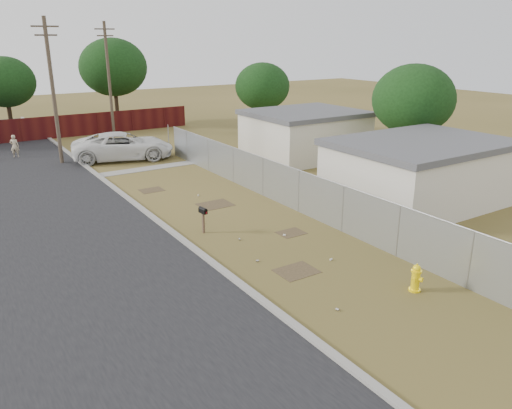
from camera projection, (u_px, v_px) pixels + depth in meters
ground at (242, 224)px, 21.82m from camera, size 120.00×120.00×0.00m
street at (42, 202)px, 24.76m from camera, size 15.10×60.00×0.12m
chainlink_fence at (286, 190)px, 23.99m from camera, size 0.10×27.06×2.02m
privacy_fence at (7, 131)px, 38.37m from camera, size 30.00×0.12×1.80m
utility_poles at (43, 84)px, 34.91m from camera, size 12.60×8.24×9.00m
houses at (357, 150)px, 28.81m from camera, size 9.30×17.24×3.10m
horizon_trees at (96, 79)px, 39.55m from camera, size 33.32×31.94×7.78m
fire_hydrant at (416, 278)px, 15.95m from camera, size 0.48×0.48×0.96m
mailbox at (203, 213)px, 20.60m from camera, size 0.22×0.49×1.12m
pickup_truck at (123, 146)px, 33.18m from camera, size 7.11×4.77×1.81m
pedestrian at (15, 146)px, 33.77m from camera, size 0.67×0.57×1.55m
scattered_litter at (258, 241)px, 19.93m from camera, size 2.45×12.60×0.07m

